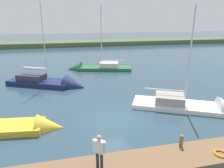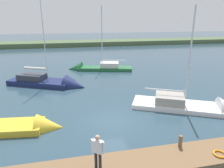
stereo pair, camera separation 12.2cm
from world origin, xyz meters
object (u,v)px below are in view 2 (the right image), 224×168
object	(u,v)px
life_ring_buoy	(220,154)
sailboat_mid_channel	(94,69)
sailboat_near_dock	(7,129)
sailboat_far_right	(199,109)
sailboat_inner_slip	(53,84)
mooring_post_near	(180,141)
person_on_dock	(98,150)

from	to	relation	value
life_ring_buoy	sailboat_mid_channel	size ratio (longest dim) A/B	0.06
sailboat_mid_channel	sailboat_near_dock	distance (m)	17.98
sailboat_mid_channel	life_ring_buoy	bearing A→B (deg)	113.78
sailboat_far_right	sailboat_inner_slip	bearing A→B (deg)	169.16
sailboat_mid_channel	sailboat_near_dock	size ratio (longest dim) A/B	1.03
mooring_post_near	sailboat_near_dock	distance (m)	11.32
sailboat_far_right	sailboat_inner_slip	xyz separation A→B (m)	(12.48, -9.36, 0.07)
mooring_post_near	sailboat_near_dock	bearing A→B (deg)	-26.86
mooring_post_near	person_on_dock	bearing A→B (deg)	9.10
sailboat_inner_slip	life_ring_buoy	bearing A→B (deg)	-33.95
sailboat_far_right	sailboat_inner_slip	size ratio (longest dim) A/B	0.86
sailboat_inner_slip	person_on_dock	size ratio (longest dim) A/B	6.37
sailboat_mid_channel	sailboat_far_right	size ratio (longest dim) A/B	1.07
sailboat_near_dock	person_on_dock	xyz separation A→B (m)	(-5.48, 5.83, 1.61)
sailboat_mid_channel	sailboat_far_right	xyz separation A→B (m)	(-6.85, 15.92, -0.07)
sailboat_mid_channel	sailboat_near_dock	bearing A→B (deg)	77.86
life_ring_buoy	sailboat_far_right	bearing A→B (deg)	-117.53
life_ring_buoy	sailboat_far_right	distance (m)	7.14
person_on_dock	sailboat_far_right	bearing A→B (deg)	-22.59
sailboat_near_dock	person_on_dock	bearing A→B (deg)	-40.26
sailboat_near_dock	sailboat_far_right	bearing A→B (deg)	7.05
sailboat_inner_slip	person_on_dock	xyz separation A→B (m)	(-2.99, 15.32, 1.56)
life_ring_buoy	sailboat_mid_channel	distance (m)	22.52
mooring_post_near	sailboat_inner_slip	distance (m)	16.47
sailboat_near_dock	sailboat_inner_slip	size ratio (longest dim) A/B	0.89
sailboat_mid_channel	sailboat_near_dock	xyz separation A→B (m)	(8.11, 16.05, -0.05)
life_ring_buoy	person_on_dock	xyz separation A→B (m)	(6.20, -0.34, 0.97)
sailboat_far_right	sailboat_near_dock	size ratio (longest dim) A/B	0.97
mooring_post_near	life_ring_buoy	distance (m)	1.96
sailboat_far_right	sailboat_near_dock	xyz separation A→B (m)	(14.96, 0.13, 0.02)
sailboat_far_right	person_on_dock	bearing A→B (deg)	-121.80
person_on_dock	sailboat_mid_channel	bearing A→B (deg)	28.38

